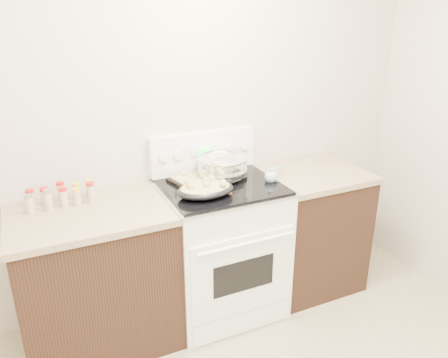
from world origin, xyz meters
TOP-DOWN VIEW (x-y plane):
  - room_shell at (0.00, 0.00)m, footprint 4.10×3.60m
  - counter_left at (-0.48, 1.43)m, footprint 0.93×0.67m
  - counter_right at (1.08, 1.43)m, footprint 0.73×0.67m
  - kitchen_range at (0.35, 1.42)m, footprint 0.78×0.73m
  - mixing_bowl at (0.40, 1.51)m, footprint 0.44×0.44m
  - roasting_pan at (0.19, 1.29)m, footprint 0.36×0.25m
  - baking_sheet at (0.30, 1.53)m, footprint 0.50×0.40m
  - wooden_spoon at (0.20, 1.30)m, footprint 0.20×0.23m
  - blue_ladle at (0.68, 1.34)m, footprint 0.25×0.19m
  - spice_jars at (-0.61, 1.58)m, footprint 0.39×0.15m

SIDE VIEW (x-z plane):
  - counter_left at x=-0.48m, z-range 0.00..0.92m
  - counter_right at x=1.08m, z-range 0.00..0.92m
  - kitchen_range at x=0.35m, z-range -0.12..1.10m
  - wooden_spoon at x=0.20m, z-range 0.93..0.98m
  - baking_sheet at x=0.30m, z-range 0.93..0.99m
  - blue_ladle at x=0.68m, z-range 0.93..1.03m
  - spice_jars at x=-0.61m, z-range 0.91..1.04m
  - roasting_pan at x=0.19m, z-range 0.93..1.05m
  - mixing_bowl at x=0.40m, z-range 0.92..1.12m
  - room_shell at x=0.00m, z-range 0.33..3.08m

